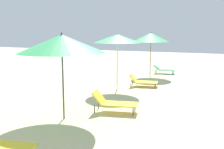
{
  "coord_description": "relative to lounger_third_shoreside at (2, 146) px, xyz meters",
  "views": [
    {
      "loc": [
        3.7,
        6.14,
        2.51
      ],
      "look_at": [
        0.71,
        12.63,
        1.36
      ],
      "focal_mm": 41.68,
      "sensor_mm": 36.0,
      "label": 1
    }
  ],
  "objects": [
    {
      "name": "umbrella_farthest",
      "position": [
        -0.27,
        11.17,
        1.96
      ],
      "size": [
        2.11,
        2.11,
        2.58
      ],
      "color": "olive",
      "rests_on": "ground"
    },
    {
      "name": "lounger_farthest_shoreside",
      "position": [
        0.25,
        12.37,
        -0.03
      ],
      "size": [
        1.33,
        0.67,
        0.52
      ],
      "rotation": [
        0.0,
        0.0,
        0.08
      ],
      "color": "#4CA572",
      "rests_on": "ground"
    },
    {
      "name": "lounger_fourth_shoreside",
      "position": [
        0.7,
        3.83,
        0.02
      ],
      "size": [
        1.52,
        0.9,
        0.66
      ],
      "rotation": [
        0.0,
        0.0,
        0.23
      ],
      "color": "yellow",
      "rests_on": "ground"
    },
    {
      "name": "umbrella_fourth",
      "position": [
        -0.36,
        2.61,
        1.91
      ],
      "size": [
        2.49,
        2.49,
        2.53
      ],
      "color": "#4C4C51",
      "rests_on": "ground"
    },
    {
      "name": "lounger_third_shoreside",
      "position": [
        0.0,
        0.0,
        0.0
      ],
      "size": [
        1.33,
        0.83,
        0.54
      ],
      "rotation": [
        0.0,
        0.0,
        0.24
      ],
      "color": "yellow",
      "rests_on": "ground"
    },
    {
      "name": "umbrella_fifth",
      "position": [
        -0.51,
        6.88,
        1.97
      ],
      "size": [
        2.04,
        2.04,
        2.52
      ],
      "color": "silver",
      "rests_on": "ground"
    },
    {
      "name": "lounger_fifth_shoreside",
      "position": [
        0.28,
        8.08,
        -0.04
      ],
      "size": [
        1.41,
        0.91,
        0.57
      ],
      "rotation": [
        0.0,
        0.0,
        0.22
      ],
      "color": "yellow",
      "rests_on": "ground"
    }
  ]
}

